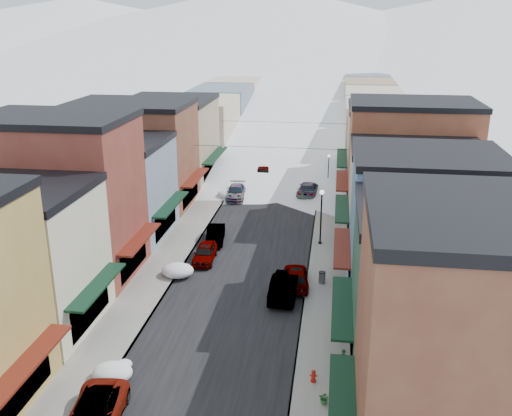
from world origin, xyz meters
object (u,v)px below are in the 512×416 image
(car_silver_sedan, at_px, (205,253))
(car_white_suv, at_px, (94,415))
(fire_hydrant, at_px, (313,376))
(car_dark_hatch, at_px, (216,234))
(trash_can, at_px, (322,277))
(streetlamp_near, at_px, (321,210))
(car_green_sedan, at_px, (285,286))

(car_silver_sedan, bearing_deg, car_white_suv, -95.21)
(fire_hydrant, bearing_deg, car_dark_hatch, 116.13)
(trash_can, height_order, streetlamp_near, streetlamp_near)
(car_green_sedan, height_order, streetlamp_near, streetlamp_near)
(car_green_sedan, distance_m, fire_hydrant, 10.42)
(car_white_suv, distance_m, fire_hydrant, 11.62)
(streetlamp_near, bearing_deg, trash_can, -86.97)
(car_white_suv, relative_size, car_silver_sedan, 1.30)
(car_silver_sedan, xyz_separation_m, car_green_sedan, (7.12, -5.31, 0.15))
(car_green_sedan, relative_size, streetlamp_near, 1.05)
(streetlamp_near, bearing_deg, car_silver_sedan, -152.57)
(car_green_sedan, xyz_separation_m, fire_hydrant, (2.54, -10.10, -0.37))
(car_white_suv, relative_size, car_green_sedan, 1.04)
(fire_hydrant, bearing_deg, car_green_sedan, 104.14)
(car_white_suv, bearing_deg, trash_can, 52.31)
(car_green_sedan, bearing_deg, fire_hydrant, 106.13)
(car_white_suv, bearing_deg, fire_hydrant, 19.32)
(car_white_suv, xyz_separation_m, trash_can, (10.53, 17.40, -0.13))
(trash_can, bearing_deg, streetlamp_near, 93.03)
(fire_hydrant, relative_size, streetlamp_near, 0.15)
(trash_can, bearing_deg, car_dark_hatch, 142.90)
(car_silver_sedan, bearing_deg, trash_can, -20.50)
(car_white_suv, xyz_separation_m, car_dark_hatch, (0.80, 24.76, -0.05))
(car_silver_sedan, relative_size, trash_can, 4.56)
(car_white_suv, distance_m, car_green_sedan, 17.10)
(car_dark_hatch, height_order, car_green_sedan, car_green_sedan)
(car_dark_hatch, height_order, streetlamp_near, streetlamp_near)
(car_silver_sedan, bearing_deg, car_dark_hatch, 87.03)
(car_silver_sedan, distance_m, fire_hydrant, 18.19)
(car_green_sedan, xyz_separation_m, streetlamp_near, (2.19, 10.15, 2.41))
(car_green_sedan, bearing_deg, car_white_suv, 64.42)
(car_silver_sedan, xyz_separation_m, fire_hydrant, (9.66, -15.41, -0.22))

